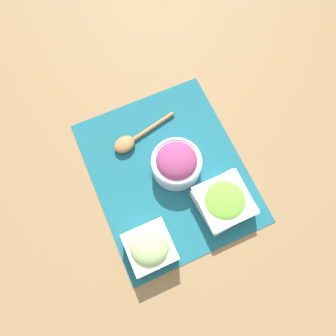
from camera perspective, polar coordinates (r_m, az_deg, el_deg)
The scene contains 6 objects.
ground_plane at distance 0.94m, azimuth 0.00°, elevation -0.68°, with size 3.00×3.00×0.00m, color olive.
placemat at distance 0.94m, azimuth 0.00°, elevation -0.64°, with size 0.50×0.42×0.00m.
onion_bowl at distance 0.90m, azimuth 1.36°, elevation 1.13°, with size 0.14×0.14×0.09m.
lettuce_bowl at distance 0.89m, azimuth 9.70°, elevation -5.81°, with size 0.14×0.14×0.06m.
cucumber_bowl at distance 0.85m, azimuth -3.18°, elevation -13.67°, with size 0.11×0.11×0.09m.
wooden_spoon at distance 0.96m, azimuth -6.58°, elevation 4.75°, with size 0.08×0.21×0.03m.
Camera 1 is at (-0.27, 0.12, 0.89)m, focal length 35.00 mm.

